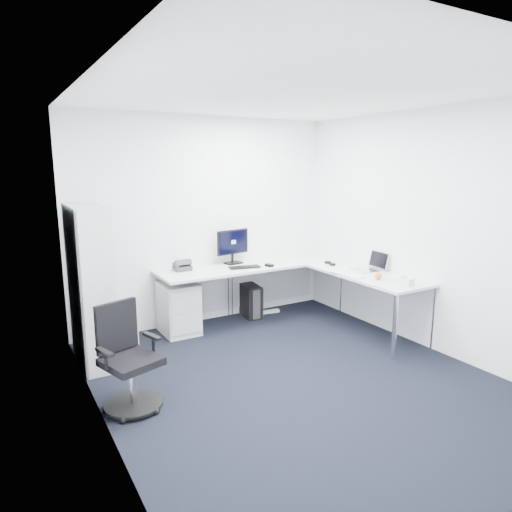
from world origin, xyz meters
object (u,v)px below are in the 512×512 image
l_desk (269,299)px  laptop (366,261)px  bookshelf (90,286)px  task_chair (131,359)px  monitor (233,246)px

l_desk → laptop: bearing=-33.9°
l_desk → laptop: 1.31m
bookshelf → task_chair: size_ratio=1.83×
bookshelf → laptop: (3.18, -0.73, 0.05)m
task_chair → laptop: (3.09, 0.45, 0.43)m
monitor → task_chair: bearing=-148.6°
monitor → laptop: bearing=-54.6°
l_desk → bookshelf: 2.22m
l_desk → bookshelf: bookshelf is taller
bookshelf → monitor: size_ratio=3.41×
l_desk → monitor: size_ratio=5.34×
bookshelf → l_desk: bearing=-1.3°
l_desk → laptop: (1.00, -0.68, 0.51)m
monitor → laptop: monitor is taller
monitor → bookshelf: bearing=-176.5°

